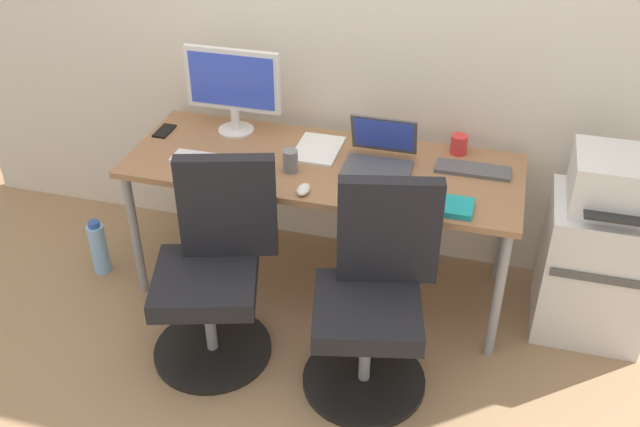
# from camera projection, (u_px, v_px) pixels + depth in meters

# --- Properties ---
(ground_plane) EXTENTS (5.28, 5.28, 0.00)m
(ground_plane) POSITION_uv_depth(u_px,v_px,m) (323.00, 283.00, 3.73)
(ground_plane) COLOR #9E7A56
(back_wall) EXTENTS (4.40, 0.04, 2.60)m
(back_wall) POSITION_uv_depth(u_px,v_px,m) (347.00, 12.00, 3.36)
(back_wall) COLOR silver
(back_wall) RESTS_ON ground
(desk) EXTENTS (1.84, 0.69, 0.72)m
(desk) POSITION_uv_depth(u_px,v_px,m) (323.00, 174.00, 3.37)
(desk) COLOR #996B47
(desk) RESTS_ON ground
(office_chair_left) EXTENTS (0.55, 0.55, 0.94)m
(office_chair_left) POSITION_uv_depth(u_px,v_px,m) (215.00, 273.00, 3.12)
(office_chair_left) COLOR black
(office_chair_left) RESTS_ON ground
(office_chair_right) EXTENTS (0.54, 0.54, 0.94)m
(office_chair_right) POSITION_uv_depth(u_px,v_px,m) (373.00, 300.00, 2.97)
(office_chair_right) COLOR black
(office_chair_right) RESTS_ON ground
(side_cabinet) EXTENTS (0.48, 0.45, 0.67)m
(side_cabinet) POSITION_uv_depth(u_px,v_px,m) (595.00, 267.00, 3.29)
(side_cabinet) COLOR silver
(side_cabinet) RESTS_ON ground
(printer) EXTENTS (0.38, 0.40, 0.24)m
(printer) POSITION_uv_depth(u_px,v_px,m) (618.00, 182.00, 3.04)
(printer) COLOR silver
(printer) RESTS_ON side_cabinet
(water_bottle_on_floor) EXTENTS (0.09, 0.09, 0.31)m
(water_bottle_on_floor) POSITION_uv_depth(u_px,v_px,m) (99.00, 248.00, 3.74)
(water_bottle_on_floor) COLOR #8CBFF2
(water_bottle_on_floor) RESTS_ON ground
(desktop_monitor) EXTENTS (0.48, 0.18, 0.43)m
(desktop_monitor) POSITION_uv_depth(u_px,v_px,m) (233.00, 85.00, 3.47)
(desktop_monitor) COLOR silver
(desktop_monitor) RESTS_ON desk
(open_laptop) EXTENTS (0.31, 0.30, 0.22)m
(open_laptop) POSITION_uv_depth(u_px,v_px,m) (380.00, 155.00, 3.29)
(open_laptop) COLOR #4C4C51
(open_laptop) RESTS_ON desk
(keyboard_by_monitor) EXTENTS (0.34, 0.12, 0.02)m
(keyboard_by_monitor) POSITION_uv_depth(u_px,v_px,m) (473.00, 170.00, 3.27)
(keyboard_by_monitor) COLOR #515156
(keyboard_by_monitor) RESTS_ON desk
(keyboard_by_laptop) EXTENTS (0.34, 0.12, 0.02)m
(keyboard_by_laptop) POSITION_uv_depth(u_px,v_px,m) (207.00, 160.00, 3.34)
(keyboard_by_laptop) COLOR silver
(keyboard_by_laptop) RESTS_ON desk
(mouse_by_monitor) EXTENTS (0.06, 0.10, 0.03)m
(mouse_by_monitor) POSITION_uv_depth(u_px,v_px,m) (420.00, 184.00, 3.15)
(mouse_by_monitor) COLOR #B7B7B7
(mouse_by_monitor) RESTS_ON desk
(mouse_by_laptop) EXTENTS (0.06, 0.10, 0.03)m
(mouse_by_laptop) POSITION_uv_depth(u_px,v_px,m) (303.00, 189.00, 3.11)
(mouse_by_laptop) COLOR silver
(mouse_by_laptop) RESTS_ON desk
(coffee_mug) EXTENTS (0.08, 0.08, 0.09)m
(coffee_mug) POSITION_uv_depth(u_px,v_px,m) (459.00, 144.00, 3.39)
(coffee_mug) COLOR red
(coffee_mug) RESTS_ON desk
(pen_cup) EXTENTS (0.07, 0.07, 0.10)m
(pen_cup) POSITION_uv_depth(u_px,v_px,m) (290.00, 161.00, 3.25)
(pen_cup) COLOR slate
(pen_cup) RESTS_ON desk
(phone_near_monitor) EXTENTS (0.07, 0.14, 0.01)m
(phone_near_monitor) POSITION_uv_depth(u_px,v_px,m) (164.00, 131.00, 3.60)
(phone_near_monitor) COLOR black
(phone_near_monitor) RESTS_ON desk
(notebook) EXTENTS (0.21, 0.15, 0.03)m
(notebook) POSITION_uv_depth(u_px,v_px,m) (448.00, 206.00, 3.00)
(notebook) COLOR teal
(notebook) RESTS_ON desk
(paper_pile) EXTENTS (0.21, 0.30, 0.01)m
(paper_pile) POSITION_uv_depth(u_px,v_px,m) (318.00, 149.00, 3.44)
(paper_pile) COLOR white
(paper_pile) RESTS_ON desk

